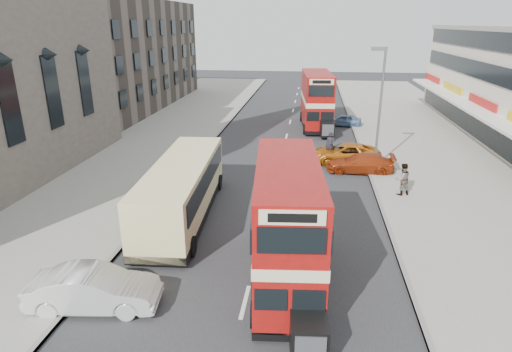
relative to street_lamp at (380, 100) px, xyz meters
The scene contains 17 objects.
ground 19.73m from the street_lamp, 109.92° to the right, with size 160.00×160.00×0.00m, color #28282B.
road_surface 8.33m from the street_lamp, 162.95° to the left, with size 12.00×90.00×0.01m, color #28282B.
pavement_right 7.50m from the street_lamp, 20.06° to the left, with size 12.00×90.00×0.15m, color gray.
pavement_left 19.22m from the street_lamp, behind, with size 12.00×90.00×0.15m, color gray.
kerb_left 13.62m from the street_lamp, behind, with size 0.20×90.00×0.16m, color gray.
kerb_right 5.13m from the street_lamp, 101.90° to the left, with size 0.20×90.00×0.16m, color gray.
brick_terrace 34.86m from the street_lamp, 144.96° to the left, with size 14.00×28.00×12.00m, color #66594C.
street_lamp is the anchor object (origin of this frame).
bus_main 15.54m from the street_lamp, 109.54° to the right, with size 3.02×8.48×4.63m.
bus_second 12.86m from the street_lamp, 108.29° to the left, with size 3.22×9.15×5.00m.
coach 14.56m from the street_lamp, 139.43° to the right, with size 3.26×10.47×2.74m.
car_left_front 21.03m from the street_lamp, 124.64° to the right, with size 1.58×4.54×1.50m, color silver.
car_right_a 4.36m from the street_lamp, 137.97° to the right, with size 1.81×4.44×1.29m, color #98300F.
car_right_b 4.66m from the street_lamp, 149.08° to the left, with size 2.28×4.95×1.38m, color #C96E14.
car_right_c 13.56m from the street_lamp, 95.65° to the left, with size 1.37×3.41×1.16m, color #5077A0.
pedestrian_near 6.27m from the street_lamp, 79.31° to the right, with size 0.71×0.48×1.91m, color gray.
cyclist 5.10m from the street_lamp, 159.79° to the left, with size 0.69×1.73×2.23m.
Camera 1 is at (2.09, -10.85, 9.59)m, focal length 29.92 mm.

